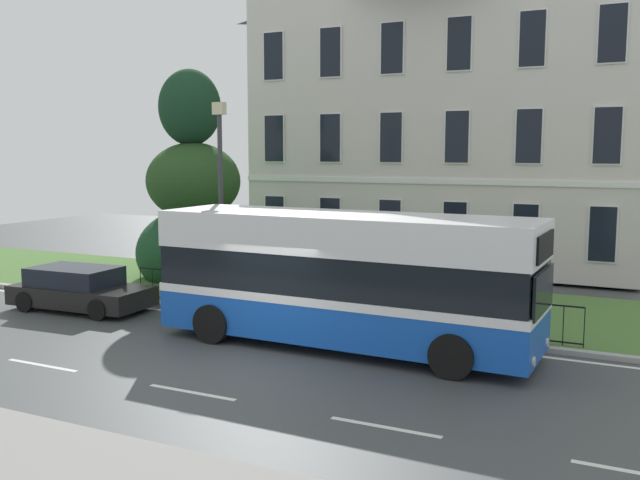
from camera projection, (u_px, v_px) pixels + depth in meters
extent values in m
cube|color=#3F4344|center=(241.00, 368.00, 15.28)|extent=(60.00, 56.00, 0.06)
cube|color=silver|center=(315.00, 329.00, 18.54)|extent=(54.00, 0.14, 0.01)
cube|color=silver|center=(42.00, 365.00, 15.40)|extent=(2.00, 0.12, 0.01)
cube|color=silver|center=(192.00, 392.00, 13.67)|extent=(2.00, 0.12, 0.01)
cube|color=silver|center=(385.00, 427.00, 11.94)|extent=(2.00, 0.12, 0.01)
cube|color=#9E9E99|center=(323.00, 323.00, 18.95)|extent=(57.00, 0.24, 0.12)
cube|color=#497233|center=(369.00, 300.00, 21.92)|extent=(57.00, 6.42, 0.12)
cube|color=gray|center=(42.00, 469.00, 10.37)|extent=(57.00, 3.00, 0.01)
cube|color=silver|center=(456.00, 133.00, 29.74)|extent=(15.06, 8.89, 10.60)
cube|color=white|center=(423.00, 181.00, 25.97)|extent=(15.06, 0.06, 0.20)
cube|color=#2D333D|center=(421.00, 244.00, 26.26)|extent=(1.10, 0.06, 2.20)
cube|color=white|center=(275.00, 219.00, 28.88)|extent=(0.94, 0.04, 1.94)
cube|color=black|center=(275.00, 219.00, 28.87)|extent=(0.84, 0.03, 1.84)
cube|color=white|center=(330.00, 221.00, 27.80)|extent=(0.94, 0.04, 1.94)
cube|color=black|center=(330.00, 221.00, 27.78)|extent=(0.84, 0.03, 1.84)
cube|color=white|center=(390.00, 224.00, 26.71)|extent=(0.94, 0.04, 1.94)
cube|color=black|center=(390.00, 224.00, 26.69)|extent=(0.84, 0.03, 1.84)
cube|color=white|center=(455.00, 227.00, 25.63)|extent=(0.94, 0.04, 1.94)
cube|color=black|center=(455.00, 227.00, 25.61)|extent=(0.84, 0.03, 1.84)
cube|color=white|center=(525.00, 230.00, 24.54)|extent=(0.94, 0.04, 1.94)
cube|color=black|center=(525.00, 231.00, 24.52)|extent=(0.84, 0.03, 1.84)
cube|color=white|center=(603.00, 234.00, 23.46)|extent=(0.94, 0.04, 1.94)
cube|color=black|center=(602.00, 234.00, 23.44)|extent=(0.84, 0.03, 1.84)
cube|color=white|center=(274.00, 138.00, 28.48)|extent=(0.94, 0.04, 1.94)
cube|color=black|center=(274.00, 138.00, 28.46)|extent=(0.84, 0.03, 1.84)
cube|color=white|center=(330.00, 138.00, 27.39)|extent=(0.94, 0.04, 1.94)
cube|color=black|center=(330.00, 138.00, 27.37)|extent=(0.84, 0.03, 1.84)
cube|color=white|center=(391.00, 137.00, 26.30)|extent=(0.94, 0.04, 1.94)
cube|color=black|center=(391.00, 137.00, 26.29)|extent=(0.84, 0.03, 1.84)
cube|color=white|center=(457.00, 137.00, 25.22)|extent=(0.94, 0.04, 1.94)
cube|color=black|center=(457.00, 137.00, 25.20)|extent=(0.84, 0.03, 1.84)
cube|color=white|center=(529.00, 136.00, 24.13)|extent=(0.94, 0.04, 1.94)
cube|color=black|center=(529.00, 136.00, 24.12)|extent=(0.84, 0.03, 1.84)
cube|color=white|center=(608.00, 135.00, 23.05)|extent=(0.94, 0.04, 1.94)
cube|color=black|center=(607.00, 135.00, 23.03)|extent=(0.84, 0.03, 1.84)
cube|color=white|center=(274.00, 56.00, 28.07)|extent=(0.94, 0.04, 1.94)
cube|color=black|center=(273.00, 56.00, 28.05)|extent=(0.84, 0.03, 1.84)
cube|color=white|center=(330.00, 52.00, 26.98)|extent=(0.94, 0.04, 1.94)
cube|color=black|center=(330.00, 52.00, 26.96)|extent=(0.84, 0.03, 1.84)
cube|color=white|center=(392.00, 48.00, 25.90)|extent=(0.94, 0.04, 1.94)
cube|color=black|center=(392.00, 48.00, 25.88)|extent=(0.84, 0.03, 1.84)
cube|color=white|center=(459.00, 44.00, 24.81)|extent=(0.94, 0.04, 1.94)
cube|color=black|center=(459.00, 43.00, 24.79)|extent=(0.84, 0.03, 1.84)
cube|color=white|center=(532.00, 39.00, 23.73)|extent=(0.94, 0.04, 1.94)
cube|color=black|center=(532.00, 39.00, 23.71)|extent=(0.84, 0.03, 1.84)
cube|color=white|center=(613.00, 33.00, 22.64)|extent=(0.94, 0.04, 1.94)
cube|color=black|center=(613.00, 33.00, 22.62)|extent=(0.84, 0.03, 1.84)
cube|color=black|center=(330.00, 285.00, 19.05)|extent=(13.04, 0.04, 0.04)
cube|color=black|center=(330.00, 316.00, 19.16)|extent=(13.04, 0.04, 0.04)
cylinder|color=black|center=(141.00, 282.00, 21.93)|extent=(0.02, 0.02, 0.95)
cylinder|color=black|center=(152.00, 284.00, 21.73)|extent=(0.02, 0.02, 0.95)
cylinder|color=black|center=(164.00, 285.00, 21.52)|extent=(0.02, 0.02, 0.95)
cylinder|color=black|center=(177.00, 286.00, 21.32)|extent=(0.02, 0.02, 0.95)
cylinder|color=black|center=(189.00, 287.00, 21.12)|extent=(0.02, 0.02, 0.95)
cylinder|color=black|center=(202.00, 289.00, 20.92)|extent=(0.02, 0.02, 0.95)
cylinder|color=black|center=(215.00, 290.00, 20.72)|extent=(0.02, 0.02, 0.95)
cylinder|color=black|center=(229.00, 291.00, 20.52)|extent=(0.02, 0.02, 0.95)
cylinder|color=black|center=(242.00, 293.00, 20.32)|extent=(0.02, 0.02, 0.95)
cylinder|color=black|center=(256.00, 294.00, 20.11)|extent=(0.02, 0.02, 0.95)
cylinder|color=black|center=(270.00, 296.00, 19.91)|extent=(0.02, 0.02, 0.95)
cylinder|color=black|center=(285.00, 297.00, 19.71)|extent=(0.02, 0.02, 0.95)
cylinder|color=black|center=(299.00, 299.00, 19.51)|extent=(0.02, 0.02, 0.95)
cylinder|color=black|center=(314.00, 300.00, 19.31)|extent=(0.02, 0.02, 0.95)
cylinder|color=black|center=(330.00, 302.00, 19.11)|extent=(0.02, 0.02, 0.95)
cylinder|color=black|center=(345.00, 303.00, 18.91)|extent=(0.02, 0.02, 0.95)
cylinder|color=black|center=(361.00, 305.00, 18.70)|extent=(0.02, 0.02, 0.95)
cylinder|color=black|center=(378.00, 307.00, 18.50)|extent=(0.02, 0.02, 0.95)
cylinder|color=black|center=(394.00, 308.00, 18.30)|extent=(0.02, 0.02, 0.95)
cylinder|color=black|center=(411.00, 310.00, 18.10)|extent=(0.02, 0.02, 0.95)
cylinder|color=black|center=(429.00, 312.00, 17.90)|extent=(0.02, 0.02, 0.95)
cylinder|color=black|center=(447.00, 314.00, 17.70)|extent=(0.02, 0.02, 0.95)
cylinder|color=black|center=(465.00, 316.00, 17.50)|extent=(0.02, 0.02, 0.95)
cylinder|color=black|center=(484.00, 318.00, 17.30)|extent=(0.02, 0.02, 0.95)
cylinder|color=black|center=(503.00, 320.00, 17.09)|extent=(0.02, 0.02, 0.95)
cylinder|color=black|center=(523.00, 322.00, 16.89)|extent=(0.02, 0.02, 0.95)
cylinder|color=black|center=(543.00, 324.00, 16.69)|extent=(0.02, 0.02, 0.95)
cylinder|color=black|center=(563.00, 326.00, 16.49)|extent=(0.02, 0.02, 0.95)
cylinder|color=black|center=(584.00, 328.00, 16.29)|extent=(0.02, 0.02, 0.95)
cylinder|color=#423328|center=(192.00, 259.00, 25.66)|extent=(0.54, 0.54, 1.26)
ellipsoid|color=#183F22|center=(193.00, 252.00, 25.57)|extent=(4.09, 4.09, 3.24)
ellipsoid|color=#24451E|center=(193.00, 181.00, 25.15)|extent=(3.35, 3.35, 2.75)
ellipsoid|color=#163821|center=(190.00, 107.00, 24.94)|extent=(2.21, 2.21, 2.69)
cube|color=blue|center=(344.00, 314.00, 16.80)|extent=(9.17, 2.68, 1.06)
cube|color=white|center=(344.00, 294.00, 16.74)|extent=(9.19, 2.70, 0.20)
cube|color=black|center=(344.00, 272.00, 16.68)|extent=(9.09, 2.64, 1.00)
cube|color=silver|center=(344.00, 233.00, 16.56)|extent=(9.17, 2.68, 0.88)
cube|color=black|center=(543.00, 291.00, 14.61)|extent=(0.11, 2.07, 0.92)
cube|color=black|center=(545.00, 246.00, 14.49)|extent=(0.10, 1.78, 0.56)
cylinder|color=silver|center=(547.00, 342.00, 15.46)|extent=(0.04, 0.20, 0.20)
cylinder|color=silver|center=(534.00, 361.00, 14.07)|extent=(0.04, 0.20, 0.20)
cylinder|color=black|center=(481.00, 330.00, 16.52)|extent=(0.97, 0.32, 0.96)
cylinder|color=black|center=(452.00, 356.00, 14.44)|extent=(0.97, 0.32, 0.96)
cylinder|color=black|center=(263.00, 305.00, 19.25)|extent=(0.97, 0.32, 0.96)
cylinder|color=black|center=(212.00, 324.00, 17.16)|extent=(0.97, 0.32, 0.96)
cube|color=black|center=(82.00, 295.00, 20.76)|extent=(4.25, 2.02, 0.56)
cube|color=black|center=(75.00, 276.00, 20.79)|extent=(2.58, 1.73, 0.54)
cylinder|color=black|center=(138.00, 298.00, 21.06)|extent=(0.61, 0.21, 0.60)
cylinder|color=black|center=(98.00, 310.00, 19.45)|extent=(0.61, 0.21, 0.60)
cylinder|color=black|center=(68.00, 291.00, 22.10)|extent=(0.61, 0.21, 0.60)
cylinder|color=black|center=(25.00, 302.00, 20.50)|extent=(0.61, 0.21, 0.60)
cylinder|color=#333338|center=(221.00, 209.00, 21.12)|extent=(0.14, 0.14, 5.62)
cube|color=beige|center=(219.00, 108.00, 20.75)|extent=(0.36, 0.24, 0.36)
cylinder|color=black|center=(275.00, 289.00, 20.78)|extent=(0.55, 0.55, 0.99)
ellipsoid|color=black|center=(275.00, 269.00, 20.71)|extent=(0.56, 0.56, 0.19)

